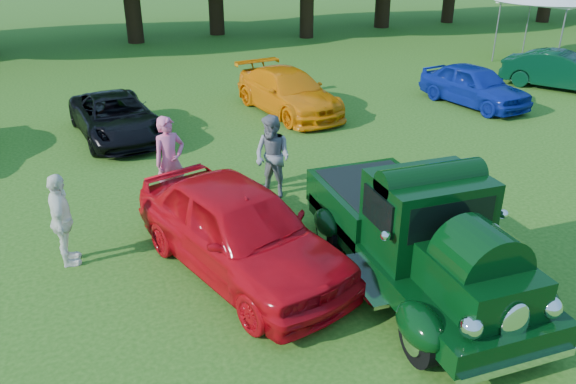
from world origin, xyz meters
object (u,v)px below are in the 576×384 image
object	(u,v)px
hero_pickup	(416,236)
back_car_orange	(288,92)
spectator_pink	(170,161)
spectator_white	(62,221)
spectator_grey	(272,157)
back_car_black	(116,117)
back_car_blue	(474,85)
red_convertible	(240,229)
back_car_green	(561,71)

from	to	relation	value
hero_pickup	back_car_orange	size ratio (longest dim) A/B	1.11
spectator_pink	spectator_white	distance (m)	2.79
spectator_grey	back_car_orange	bearing A→B (deg)	124.06
back_car_black	back_car_blue	world-z (taller)	back_car_blue
back_car_black	spectator_grey	size ratio (longest dim) A/B	2.37
back_car_orange	back_car_black	bearing A→B (deg)	176.39
back_car_blue	back_car_black	bearing A→B (deg)	165.39
back_car_orange	spectator_white	xyz separation A→B (m)	(-6.62, -7.27, 0.17)
hero_pickup	back_car_black	xyz separation A→B (m)	(-4.10, 9.08, -0.27)
red_convertible	spectator_white	bearing A→B (deg)	137.40
hero_pickup	back_car_blue	size ratio (longest dim) A/B	1.31
back_car_black	spectator_pink	xyz separation A→B (m)	(0.82, -4.77, 0.37)
red_convertible	back_car_black	distance (m)	7.94
red_convertible	back_car_orange	xyz separation A→B (m)	(3.82, 8.47, -0.12)
red_convertible	spectator_pink	distance (m)	3.10
back_car_black	back_car_green	size ratio (longest dim) A/B	1.06
hero_pickup	spectator_white	distance (m)	5.93
back_car_black	back_car_orange	world-z (taller)	back_car_orange
red_convertible	back_car_green	world-z (taller)	red_convertible
back_car_orange	back_car_blue	size ratio (longest dim) A/B	1.18
spectator_grey	spectator_white	world-z (taller)	spectator_grey
back_car_green	hero_pickup	bearing A→B (deg)	-176.03
hero_pickup	spectator_pink	world-z (taller)	hero_pickup
back_car_orange	back_car_green	distance (m)	10.43
back_car_black	spectator_white	size ratio (longest dim) A/B	2.54
spectator_white	back_car_blue	bearing A→B (deg)	-65.09
back_car_black	back_car_blue	bearing A→B (deg)	-12.17
hero_pickup	back_car_blue	xyz separation A→B (m)	(7.34, 8.52, -0.20)
back_car_blue	spectator_pink	world-z (taller)	spectator_pink
spectator_white	hero_pickup	bearing A→B (deg)	-115.24
back_car_green	spectator_white	xyz separation A→B (m)	(-17.04, -6.79, 0.18)
back_car_black	red_convertible	bearing A→B (deg)	-88.32
back_car_blue	back_car_green	xyz separation A→B (m)	(4.32, 0.75, 0.00)
red_convertible	back_car_orange	distance (m)	9.29
hero_pickup	spectator_grey	xyz separation A→B (m)	(-1.15, 3.97, 0.04)
back_car_blue	back_car_green	distance (m)	4.39
back_car_green	spectator_grey	distance (m)	13.86
back_car_black	hero_pickup	bearing A→B (deg)	-75.06
back_car_black	spectator_pink	bearing A→B (deg)	-89.59
hero_pickup	back_car_green	world-z (taller)	hero_pickup
back_car_blue	spectator_white	world-z (taller)	spectator_white
back_car_black	spectator_white	xyz separation A→B (m)	(-1.28, -6.59, 0.25)
back_car_green	spectator_grey	xyz separation A→B (m)	(-12.80, -5.30, 0.24)
red_convertible	spectator_white	size ratio (longest dim) A/B	2.74
back_car_black	spectator_grey	distance (m)	5.91
back_car_orange	spectator_grey	world-z (taller)	spectator_grey
red_convertible	spectator_white	world-z (taller)	spectator_white
spectator_pink	spectator_grey	xyz separation A→B (m)	(2.13, -0.34, -0.05)
back_car_blue	back_car_green	size ratio (longest dim) A/B	0.96
back_car_orange	spectator_pink	distance (m)	7.08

